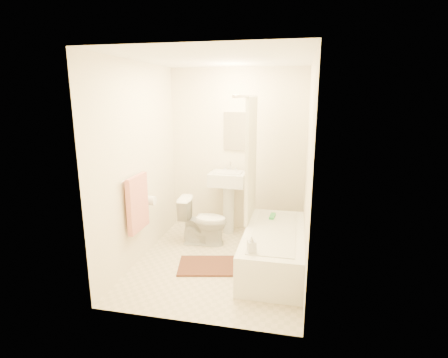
% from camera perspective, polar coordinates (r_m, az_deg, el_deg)
% --- Properties ---
extents(floor, '(2.40, 2.40, 0.00)m').
position_cam_1_polar(floor, '(4.44, -0.69, -13.40)').
color(floor, beige).
rests_on(floor, ground).
extents(ceiling, '(2.40, 2.40, 0.00)m').
position_cam_1_polar(ceiling, '(3.98, -0.80, 19.12)').
color(ceiling, white).
rests_on(ceiling, ground).
extents(wall_back, '(2.00, 0.02, 2.40)m').
position_cam_1_polar(wall_back, '(5.20, 2.20, 4.54)').
color(wall_back, beige).
rests_on(wall_back, ground).
extents(wall_left, '(0.02, 2.40, 2.40)m').
position_cam_1_polar(wall_left, '(4.37, -13.64, 2.44)').
color(wall_left, beige).
rests_on(wall_left, ground).
extents(wall_right, '(0.02, 2.40, 2.40)m').
position_cam_1_polar(wall_right, '(3.95, 13.56, 1.28)').
color(wall_right, beige).
rests_on(wall_right, ground).
extents(mirror, '(0.40, 0.03, 0.55)m').
position_cam_1_polar(mirror, '(5.14, 2.19, 7.81)').
color(mirror, white).
rests_on(mirror, wall_back).
extents(curtain_rod, '(0.03, 1.70, 0.03)m').
position_cam_1_polar(curtain_rod, '(4.00, 3.86, 13.33)').
color(curtain_rod, silver).
rests_on(curtain_rod, wall_back).
extents(shower_curtain, '(0.04, 0.80, 1.55)m').
position_cam_1_polar(shower_curtain, '(4.47, 4.44, 3.29)').
color(shower_curtain, silver).
rests_on(shower_curtain, curtain_rod).
extents(towel_bar, '(0.02, 0.60, 0.02)m').
position_cam_1_polar(towel_bar, '(4.16, -14.54, 0.41)').
color(towel_bar, silver).
rests_on(towel_bar, wall_left).
extents(towel, '(0.06, 0.45, 0.66)m').
position_cam_1_polar(towel, '(4.22, -13.92, -3.84)').
color(towel, '#CC7266').
rests_on(towel, towel_bar).
extents(toilet_paper, '(0.11, 0.12, 0.12)m').
position_cam_1_polar(toilet_paper, '(4.57, -11.86, -3.46)').
color(toilet_paper, white).
rests_on(toilet_paper, wall_left).
extents(toilet, '(0.69, 0.42, 0.65)m').
position_cam_1_polar(toilet, '(4.85, -3.41, -6.86)').
color(toilet, silver).
rests_on(toilet, floor).
extents(sink, '(0.53, 0.43, 1.01)m').
position_cam_1_polar(sink, '(5.13, 0.73, -3.52)').
color(sink, silver).
rests_on(sink, floor).
extents(bathtub, '(0.69, 1.58, 0.44)m').
position_cam_1_polar(bathtub, '(4.30, 8.12, -11.22)').
color(bathtub, white).
rests_on(bathtub, floor).
extents(bath_mat, '(0.76, 0.63, 0.02)m').
position_cam_1_polar(bath_mat, '(4.34, -2.85, -13.95)').
color(bath_mat, '#4E2A1A').
rests_on(bath_mat, floor).
extents(soap_bottle, '(0.11, 0.11, 0.18)m').
position_cam_1_polar(soap_bottle, '(3.62, 4.55, -10.59)').
color(soap_bottle, silver).
rests_on(soap_bottle, bathtub).
extents(scrub_brush, '(0.08, 0.21, 0.04)m').
position_cam_1_polar(scrub_brush, '(4.64, 7.91, -6.07)').
color(scrub_brush, green).
rests_on(scrub_brush, bathtub).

